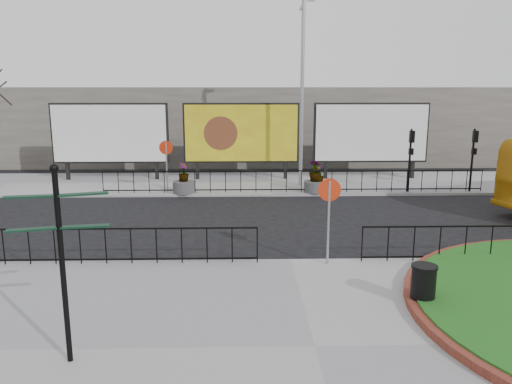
{
  "coord_description": "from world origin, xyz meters",
  "views": [
    {
      "loc": [
        -1.37,
        -13.85,
        5.08
      ],
      "look_at": [
        -0.97,
        2.16,
        1.68
      ],
      "focal_mm": 35.0,
      "sensor_mm": 36.0,
      "label": 1
    }
  ],
  "objects_px": {
    "fingerpost_sign": "(61,246)",
    "litter_bin": "(423,285)",
    "planter_a": "(184,183)",
    "billboard_mid": "(241,133)",
    "planter_b": "(315,180)",
    "lamp_post": "(302,91)",
    "planter_c": "(319,183)"
  },
  "relations": [
    {
      "from": "fingerpost_sign",
      "to": "litter_bin",
      "type": "distance_m",
      "value": 7.83
    },
    {
      "from": "planter_a",
      "to": "billboard_mid",
      "type": "bearing_deg",
      "value": 52.78
    },
    {
      "from": "fingerpost_sign",
      "to": "planter_b",
      "type": "bearing_deg",
      "value": 58.1
    },
    {
      "from": "lamp_post",
      "to": "planter_c",
      "type": "xyz_separation_m",
      "value": [
        0.69,
        -1.6,
        -4.25
      ]
    },
    {
      "from": "billboard_mid",
      "to": "planter_a",
      "type": "bearing_deg",
      "value": -127.22
    },
    {
      "from": "litter_bin",
      "to": "planter_a",
      "type": "distance_m",
      "value": 14.41
    },
    {
      "from": "billboard_mid",
      "to": "planter_b",
      "type": "height_order",
      "value": "billboard_mid"
    },
    {
      "from": "litter_bin",
      "to": "planter_c",
      "type": "relative_size",
      "value": 0.77
    },
    {
      "from": "lamp_post",
      "to": "fingerpost_sign",
      "type": "height_order",
      "value": "lamp_post"
    },
    {
      "from": "litter_bin",
      "to": "planter_c",
      "type": "distance_m",
      "value": 12.64
    },
    {
      "from": "billboard_mid",
      "to": "planter_c",
      "type": "height_order",
      "value": "billboard_mid"
    },
    {
      "from": "lamp_post",
      "to": "planter_c",
      "type": "height_order",
      "value": "lamp_post"
    },
    {
      "from": "fingerpost_sign",
      "to": "planter_a",
      "type": "height_order",
      "value": "fingerpost_sign"
    },
    {
      "from": "billboard_mid",
      "to": "planter_c",
      "type": "xyz_separation_m",
      "value": [
        3.7,
        -3.57,
        -2.02
      ]
    },
    {
      "from": "planter_c",
      "to": "lamp_post",
      "type": "bearing_deg",
      "value": 113.41
    },
    {
      "from": "billboard_mid",
      "to": "fingerpost_sign",
      "type": "bearing_deg",
      "value": -99.56
    },
    {
      "from": "planter_b",
      "to": "planter_a",
      "type": "bearing_deg",
      "value": 180.0
    },
    {
      "from": "planter_a",
      "to": "lamp_post",
      "type": "bearing_deg",
      "value": 15.63
    },
    {
      "from": "billboard_mid",
      "to": "lamp_post",
      "type": "xyz_separation_m",
      "value": [
        3.01,
        -1.97,
        2.23
      ]
    },
    {
      "from": "fingerpost_sign",
      "to": "planter_b",
      "type": "relative_size",
      "value": 2.36
    },
    {
      "from": "fingerpost_sign",
      "to": "planter_c",
      "type": "relative_size",
      "value": 2.88
    },
    {
      "from": "fingerpost_sign",
      "to": "planter_a",
      "type": "distance_m",
      "value": 14.92
    },
    {
      "from": "planter_a",
      "to": "planter_c",
      "type": "relative_size",
      "value": 1.11
    },
    {
      "from": "lamp_post",
      "to": "litter_bin",
      "type": "height_order",
      "value": "lamp_post"
    },
    {
      "from": "planter_c",
      "to": "planter_b",
      "type": "bearing_deg",
      "value": -180.0
    },
    {
      "from": "lamp_post",
      "to": "fingerpost_sign",
      "type": "relative_size",
      "value": 2.51
    },
    {
      "from": "planter_a",
      "to": "planter_b",
      "type": "xyz_separation_m",
      "value": [
        6.21,
        -0.0,
        0.12
      ]
    },
    {
      "from": "litter_bin",
      "to": "planter_c",
      "type": "xyz_separation_m",
      "value": [
        -0.53,
        12.63,
        -0.04
      ]
    },
    {
      "from": "fingerpost_sign",
      "to": "planter_c",
      "type": "xyz_separation_m",
      "value": [
        6.79,
        14.81,
        -1.76
      ]
    },
    {
      "from": "fingerpost_sign",
      "to": "planter_c",
      "type": "height_order",
      "value": "fingerpost_sign"
    },
    {
      "from": "fingerpost_sign",
      "to": "planter_b",
      "type": "xyz_separation_m",
      "value": [
        6.59,
        14.81,
        -1.65
      ]
    },
    {
      "from": "lamp_post",
      "to": "fingerpost_sign",
      "type": "xyz_separation_m",
      "value": [
        -6.1,
        -16.41,
        -2.49
      ]
    }
  ]
}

